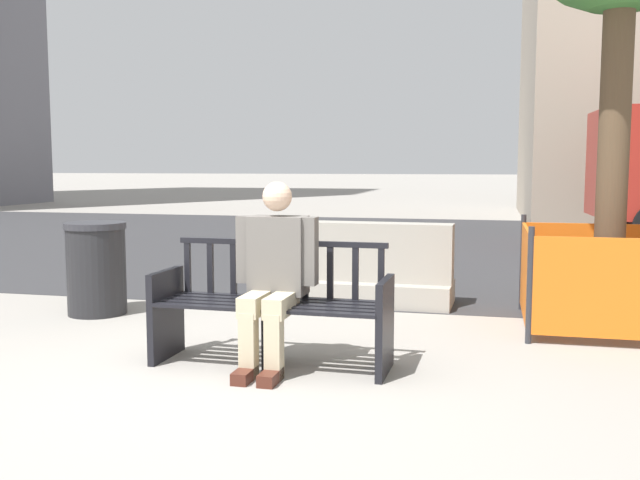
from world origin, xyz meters
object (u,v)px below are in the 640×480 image
Objects in this scene: jersey_barrier_centre at (355,270)px; construction_fence at (608,276)px; trash_bin at (96,268)px; street_bench at (272,310)px; seated_person at (274,271)px.

jersey_barrier_centre is 2.46m from construction_fence.
street_bench is at bearing -30.63° from trash_bin.
seated_person reaches higher than construction_fence.
construction_fence is at bearing 36.01° from seated_person.
trash_bin is at bearing -153.76° from jersey_barrier_centre.
seated_person is 2.51m from jersey_barrier_centre.
street_bench is 2.51m from trash_bin.
seated_person is 1.49× the size of trash_bin.
street_bench is at bearing -93.62° from jersey_barrier_centre.
seated_person reaches higher than street_bench.
construction_fence reaches higher than jersey_barrier_centre.
trash_bin reaches higher than jersey_barrier_centre.
street_bench is 0.30m from seated_person.
construction_fence is (2.48, 1.80, -0.22)m from seated_person.
trash_bin is at bearing 148.66° from seated_person.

